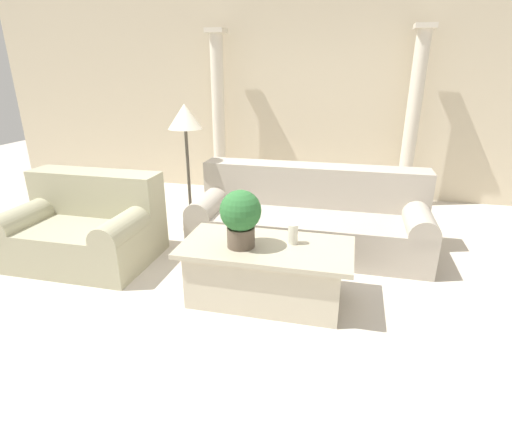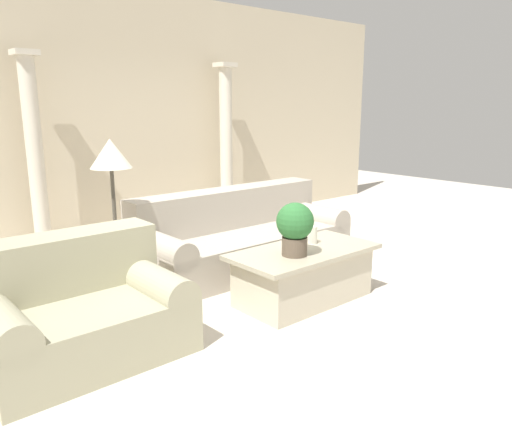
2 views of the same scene
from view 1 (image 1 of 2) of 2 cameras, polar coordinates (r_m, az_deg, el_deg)
ground_plane at (r=3.89m, az=1.26°, el=-6.51°), size 16.00×16.00×0.00m
wall_back at (r=6.13m, az=7.14°, el=19.13°), size 10.00×0.06×3.20m
sofa_long at (r=4.32m, az=7.65°, el=1.01°), size 2.43×0.97×0.84m
loveseat at (r=4.36m, az=-23.12°, el=-0.27°), size 1.38×0.97×0.84m
coffee_table at (r=3.32m, az=1.47°, el=-6.81°), size 1.38×0.70×0.49m
potted_plant at (r=3.09m, az=-2.22°, el=1.19°), size 0.32×0.32×0.46m
pillar_candle at (r=3.22m, az=5.31°, el=-1.44°), size 0.08×0.08×0.17m
floor_lamp at (r=4.56m, az=-10.08°, el=14.06°), size 0.38×0.38×1.46m
column_left at (r=6.13m, az=-5.39°, el=15.40°), size 0.26×0.26×2.34m
column_right at (r=5.85m, az=21.46°, el=13.81°), size 0.26×0.26×2.34m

